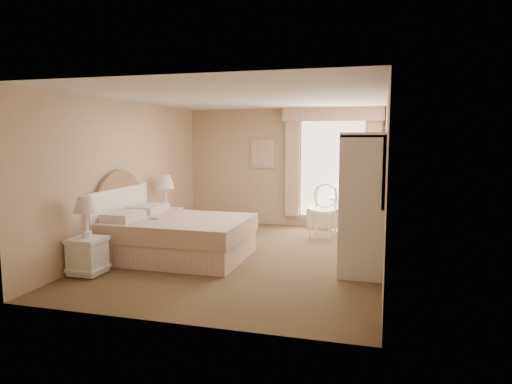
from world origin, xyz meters
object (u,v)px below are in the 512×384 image
(nightstand_near, at_px, (87,246))
(cafe_chair, at_px, (324,206))
(bed, at_px, (173,235))
(nightstand_far, at_px, (166,215))
(armoire, at_px, (363,214))
(round_table, at_px, (344,209))

(nightstand_near, distance_m, cafe_chair, 4.40)
(bed, height_order, nightstand_far, bed)
(armoire, bearing_deg, nightstand_far, 163.36)
(bed, distance_m, nightstand_far, 1.41)
(round_table, bearing_deg, nightstand_near, -128.92)
(round_table, bearing_deg, cafe_chair, -119.98)
(nightstand_near, bearing_deg, bed, 58.45)
(bed, height_order, cafe_chair, bed)
(round_table, height_order, cafe_chair, cafe_chair)
(cafe_chair, bearing_deg, armoire, -58.87)
(bed, relative_size, cafe_chair, 2.11)
(nightstand_far, bearing_deg, bed, -59.06)
(cafe_chair, distance_m, armoire, 2.23)
(cafe_chair, relative_size, armoire, 0.52)
(armoire, bearing_deg, nightstand_near, -160.61)
(nightstand_far, xyz_separation_m, round_table, (3.18, 1.56, 0.02))
(round_table, xyz_separation_m, armoire, (0.48, -2.65, 0.35))
(round_table, relative_size, armoire, 0.35)
(nightstand_far, height_order, armoire, armoire)
(bed, xyz_separation_m, cafe_chair, (2.12, 2.18, 0.23))
(bed, height_order, armoire, armoire)
(bed, bearing_deg, nightstand_far, 120.94)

